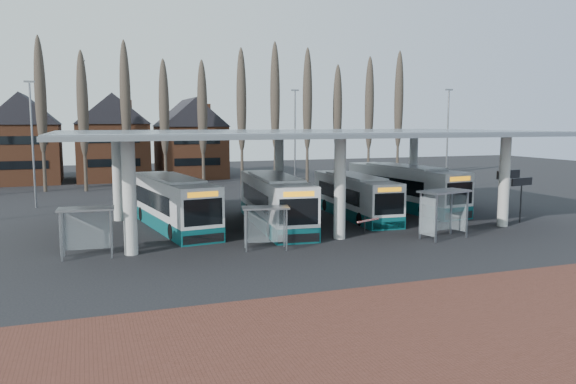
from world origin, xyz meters
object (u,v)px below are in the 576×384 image
object	(u,v)px
bus_2	(355,197)
shelter_2	(442,203)
bus_0	(172,203)
shelter_0	(87,221)
shelter_1	(265,218)
bus_3	(404,188)
bus_1	(275,202)

from	to	relation	value
bus_2	shelter_2	world-z (taller)	bus_2
bus_0	shelter_2	distance (m)	17.19
bus_2	shelter_0	world-z (taller)	bus_2
bus_0	shelter_1	bearing A→B (deg)	-72.94
shelter_0	bus_3	bearing A→B (deg)	23.62
shelter_0	shelter_1	bearing A→B (deg)	-5.04
bus_3	shelter_0	xyz separation A→B (m)	(-24.08, -8.81, 0.23)
bus_0	bus_1	bearing A→B (deg)	-22.22
bus_0	bus_3	size ratio (longest dim) A/B	0.98
shelter_0	shelter_1	size ratio (longest dim) A/B	1.04
bus_2	shelter_1	size ratio (longest dim) A/B	4.11
bus_0	bus_2	xyz separation A→B (m)	(13.23, -0.24, -0.14)
bus_3	shelter_0	size ratio (longest dim) A/B	4.47
bus_1	shelter_0	size ratio (longest dim) A/B	4.35
shelter_0	shelter_1	world-z (taller)	shelter_0
bus_1	shelter_1	size ratio (longest dim) A/B	4.52
bus_0	bus_1	size ratio (longest dim) A/B	1.00
bus_2	bus_3	bearing A→B (deg)	25.49
bus_2	shelter_1	bearing A→B (deg)	-136.27
bus_1	shelter_0	bearing A→B (deg)	-150.80
shelter_2	bus_2	bearing A→B (deg)	86.04
bus_3	shelter_1	bearing A→B (deg)	-151.64
bus_2	shelter_2	distance (m)	8.89
bus_3	shelter_0	distance (m)	25.64
bus_1	bus_0	bearing A→B (deg)	171.61
shelter_2	shelter_1	bearing A→B (deg)	162.71
bus_1	shelter_2	world-z (taller)	bus_1
shelter_0	shelter_2	distance (m)	20.08
shelter_0	shelter_2	xyz separation A→B (m)	(19.97, -2.17, 0.24)
bus_2	bus_3	world-z (taller)	bus_3
shelter_2	bus_0	bearing A→B (deg)	135.35
bus_3	shelter_1	world-z (taller)	bus_3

